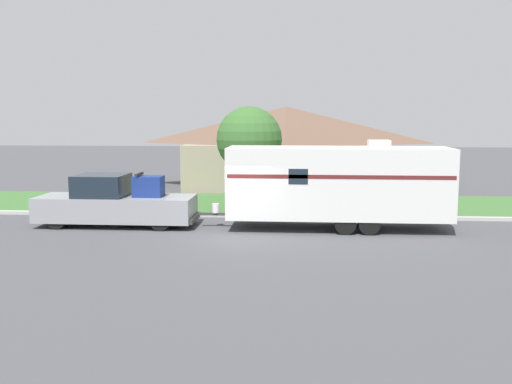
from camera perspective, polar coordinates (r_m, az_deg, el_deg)
name	(u,v)px	position (r m, az deg, el deg)	size (l,w,h in m)	color
ground_plane	(235,235)	(20.77, -2.11, -4.36)	(120.00, 120.00, 0.00)	#47474C
curb_strip	(245,216)	(24.42, -1.12, -2.37)	(80.00, 0.30, 0.14)	#ADADA8
lawn_strip	(252,204)	(28.01, -0.40, -1.19)	(80.00, 7.00, 0.03)	#3D6B33
house_across_street	(286,145)	(34.72, 3.03, 4.67)	(12.57, 7.33, 4.86)	gray
pickup_truck	(115,203)	(23.09, -13.90, -1.10)	(6.25, 2.02, 2.10)	black
travel_trailer	(338,183)	(21.86, 8.20, 0.93)	(9.51, 2.35, 3.41)	black
mailbox	(294,193)	(25.05, 3.78, -0.07)	(0.48, 0.20, 1.25)	brown
tree_in_yard	(249,140)	(26.79, -0.69, 5.26)	(3.09, 3.09, 4.75)	brown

